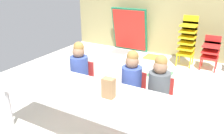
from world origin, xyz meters
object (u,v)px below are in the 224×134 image
object	(u,v)px
paper_plate_near_edge	(43,83)
paper_plate_center_table	(83,88)
craft_table	(88,96)
donut_powdered_on_plate	(43,81)
seated_child_middle_seat	(132,78)
seated_child_far_right	(159,84)
kid_chair_yellow_stack	(188,39)
kid_chair_red_stack	(211,50)
folded_activity_table	(130,30)
seated_child_near_camera	(80,67)
paper_bag_brown	(109,88)

from	to	relation	value
paper_plate_near_edge	paper_plate_center_table	world-z (taller)	same
craft_table	donut_powdered_on_plate	size ratio (longest dim) A/B	16.83
craft_table	seated_child_middle_seat	size ratio (longest dim) A/B	2.26
seated_child_far_right	craft_table	bearing A→B (deg)	-135.14
donut_powdered_on_plate	kid_chair_yellow_stack	bearing A→B (deg)	70.53
seated_child_middle_seat	kid_chair_red_stack	size ratio (longest dim) A/B	1.35
folded_activity_table	paper_plate_center_table	distance (m)	3.37
seated_child_near_camera	paper_plate_center_table	world-z (taller)	seated_child_near_camera
craft_table	seated_child_near_camera	world-z (taller)	seated_child_near_camera
folded_activity_table	paper_plate_near_edge	size ratio (longest dim) A/B	6.04
seated_child_near_camera	seated_child_middle_seat	world-z (taller)	same
paper_plate_near_edge	donut_powdered_on_plate	bearing A→B (deg)	0.00
seated_child_near_camera	paper_plate_center_table	xyz separation A→B (m)	(0.47, -0.57, 0.02)
kid_chair_yellow_stack	folded_activity_table	xyz separation A→B (m)	(-1.48, 0.35, -0.04)
seated_child_middle_seat	paper_plate_center_table	size ratio (longest dim) A/B	5.10
seated_child_near_camera	paper_plate_center_table	bearing A→B (deg)	-50.19
craft_table	folded_activity_table	xyz separation A→B (m)	(-1.02, 3.29, 0.01)
seated_child_far_right	kid_chair_red_stack	size ratio (longest dim) A/B	1.35
craft_table	seated_child_near_camera	bearing A→B (deg)	132.65
paper_plate_near_edge	folded_activity_table	bearing A→B (deg)	97.07
kid_chair_yellow_stack	kid_chair_red_stack	bearing A→B (deg)	-0.12
seated_child_near_camera	seated_child_far_right	distance (m)	1.19
seated_child_near_camera	paper_bag_brown	xyz separation A→B (m)	(0.83, -0.60, 0.12)
seated_child_middle_seat	seated_child_far_right	xyz separation A→B (m)	(0.36, 0.00, 0.00)
paper_bag_brown	donut_powdered_on_plate	size ratio (longest dim) A/B	1.79
seated_child_far_right	paper_bag_brown	xyz separation A→B (m)	(-0.36, -0.60, 0.12)
seated_child_near_camera	kid_chair_yellow_stack	world-z (taller)	kid_chair_yellow_stack
folded_activity_table	paper_bag_brown	world-z (taller)	folded_activity_table
paper_plate_near_edge	donut_powdered_on_plate	xyz separation A→B (m)	(0.00, 0.00, 0.02)
seated_child_middle_seat	kid_chair_red_stack	world-z (taller)	seated_child_middle_seat
seated_child_middle_seat	paper_plate_center_table	distance (m)	0.67
kid_chair_red_stack	paper_plate_center_table	bearing A→B (deg)	-109.67
folded_activity_table	paper_plate_center_table	bearing A→B (deg)	-74.10
seated_child_middle_seat	kid_chair_yellow_stack	world-z (taller)	kid_chair_yellow_stack
craft_table	seated_child_near_camera	distance (m)	0.84
seated_child_middle_seat	seated_child_near_camera	bearing A→B (deg)	180.00
seated_child_near_camera	donut_powdered_on_plate	distance (m)	0.69
kid_chair_yellow_stack	donut_powdered_on_plate	size ratio (longest dim) A/B	8.46
kid_chair_yellow_stack	paper_plate_center_table	xyz separation A→B (m)	(-0.56, -2.89, -0.01)
kid_chair_yellow_stack	seated_child_far_right	bearing A→B (deg)	-86.07
paper_bag_brown	seated_child_far_right	bearing A→B (deg)	59.07
seated_child_middle_seat	paper_plate_near_edge	xyz separation A→B (m)	(-0.86, -0.68, 0.02)
seated_child_far_right	paper_plate_center_table	size ratio (longest dim) A/B	5.10
seated_child_far_right	paper_bag_brown	size ratio (longest dim) A/B	4.17
seated_child_middle_seat	folded_activity_table	xyz separation A→B (m)	(-1.28, 2.67, -0.02)
seated_child_far_right	kid_chair_red_stack	xyz separation A→B (m)	(0.32, 2.33, -0.16)
donut_powdered_on_plate	kid_chair_red_stack	bearing A→B (deg)	62.89
seated_child_far_right	folded_activity_table	xyz separation A→B (m)	(-1.64, 2.67, -0.02)
seated_child_middle_seat	paper_plate_near_edge	size ratio (longest dim) A/B	5.10
kid_chair_yellow_stack	folded_activity_table	world-z (taller)	folded_activity_table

